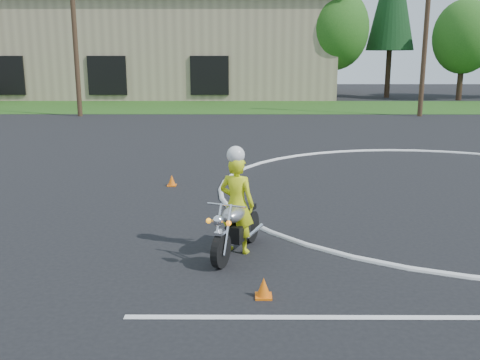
{
  "coord_description": "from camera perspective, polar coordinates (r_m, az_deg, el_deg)",
  "views": [
    {
      "loc": [
        -5.43,
        -10.5,
        3.37
      ],
      "look_at": [
        -5.48,
        -0.61,
        1.1
      ],
      "focal_mm": 40.0,
      "sensor_mm": 36.0,
      "label": 1
    }
  ],
  "objects": [
    {
      "name": "primary_motorcycle",
      "position": [
        9.3,
        -0.42,
        -5.04
      ],
      "size": [
        0.98,
        1.86,
        1.03
      ],
      "rotation": [
        0.0,
        0.0,
        -0.38
      ],
      "color": "black",
      "rests_on": "ground"
    },
    {
      "name": "warehouse",
      "position": [
        52.03,
        -14.12,
        13.43
      ],
      "size": [
        41.0,
        17.0,
        8.3
      ],
      "color": "tan",
      "rests_on": "ground"
    },
    {
      "name": "utility_poles",
      "position": [
        33.23,
        19.27,
        15.4
      ],
      "size": [
        41.6,
        1.12,
        10.0
      ],
      "color": "#473321",
      "rests_on": "ground"
    },
    {
      "name": "grass_strip",
      "position": [
        38.04,
        8.54,
        7.73
      ],
      "size": [
        120.0,
        10.0,
        0.02
      ],
      "primitive_type": "cube",
      "color": "#1E4714",
      "rests_on": "ground"
    },
    {
      "name": "rider_primary_grp",
      "position": [
        9.31,
        -0.35,
        -2.32
      ],
      "size": [
        0.74,
        0.62,
        1.91
      ],
      "rotation": [
        0.0,
        0.0,
        -0.38
      ],
      "color": "#CDD916",
      "rests_on": "ground"
    }
  ]
}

